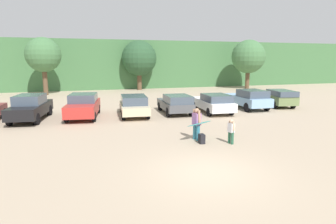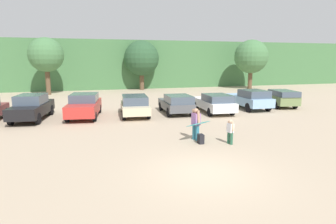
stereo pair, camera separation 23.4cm
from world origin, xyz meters
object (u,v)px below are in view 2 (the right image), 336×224
parked_car_champagne (135,105)px  person_child (230,130)px  backpack_dropped (201,139)px  parked_car_white (214,103)px  surfboard_teal (199,124)px  parked_car_olive_green (279,97)px  person_adult (196,122)px  parked_car_red (84,105)px  parked_car_black (32,107)px  parked_car_dark_gray (177,103)px  parked_car_sky_blue (250,99)px

parked_car_champagne → person_child: 8.85m
person_child → backpack_dropped: bearing=-32.8°
parked_car_white → surfboard_teal: bearing=152.9°
parked_car_olive_green → surfboard_teal: parked_car_olive_green is taller
person_adult → person_child: person_adult is taller
parked_car_red → parked_car_white: bearing=-86.7°
parked_car_white → backpack_dropped: 8.38m
parked_car_black → backpack_dropped: (8.63, -8.20, -0.64)m
parked_car_dark_gray → backpack_dropped: size_ratio=9.19×
parked_car_red → person_child: 10.82m
parked_car_white → parked_car_sky_blue: 3.52m
person_adult → backpack_dropped: 0.94m
person_adult → parked_car_olive_green: bearing=-157.7°
person_adult → backpack_dropped: person_adult is taller
parked_car_champagne → person_adult: person_adult is taller
parked_car_white → surfboard_teal: size_ratio=2.69×
parked_car_dark_gray → surfboard_teal: bearing=173.8°
parked_car_red → backpack_dropped: size_ratio=10.64×
parked_car_dark_gray → surfboard_teal: size_ratio=2.32×
parked_car_red → parked_car_dark_gray: parked_car_red is taller
parked_car_champagne → parked_car_olive_green: (12.51, 0.61, 0.00)m
parked_car_white → parked_car_olive_green: (6.56, 1.14, 0.03)m
parked_car_olive_green → backpack_dropped: 13.60m
parked_car_olive_green → person_child: (-9.35, -8.88, -0.11)m
parked_car_black → backpack_dropped: parked_car_black is taller
parked_car_sky_blue → person_adult: bearing=135.4°
parked_car_white → person_adult: size_ratio=3.00×
person_adult → surfboard_teal: person_adult is taller
parked_car_sky_blue → parked_car_black: bearing=90.5°
parked_car_champagne → parked_car_dark_gray: bearing=-89.0°
parked_car_sky_blue → surfboard_teal: size_ratio=2.54×
parked_car_champagne → person_child: parked_car_champagne is taller
parked_car_dark_gray → parked_car_white: bearing=-93.3°
person_adult → parked_car_champagne: bearing=-89.4°
parked_car_red → parked_car_sky_blue: (12.84, -0.16, 0.00)m
parked_car_white → parked_car_sky_blue: (3.45, 0.68, 0.08)m
person_adult → backpack_dropped: size_ratio=3.54×
parked_car_olive_green → person_child: size_ratio=4.00×
parked_car_sky_blue → person_child: size_ratio=3.84×
parked_car_red → parked_car_champagne: size_ratio=1.01×
parked_car_champagne → parked_car_dark_gray: (3.06, -0.23, -0.00)m
parked_car_red → parked_car_sky_blue: 12.85m
parked_car_red → person_adult: 9.17m
parked_car_sky_blue → parked_car_olive_green: bearing=-80.3°
parked_car_champagne → surfboard_teal: bearing=-159.6°
parked_car_olive_green → person_child: 12.90m
parked_car_white → parked_car_olive_green: bearing=-76.6°
parked_car_black → surfboard_teal: (8.74, -7.64, -0.02)m
parked_car_red → surfboard_teal: parked_car_red is taller
parked_car_black → parked_car_dark_gray: parked_car_black is taller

